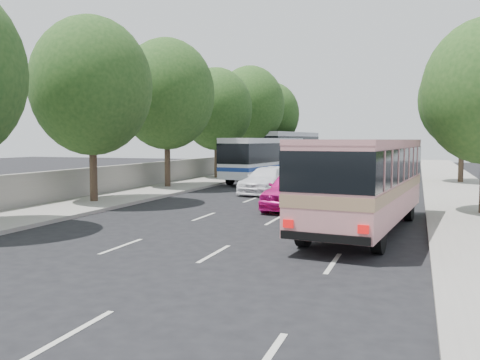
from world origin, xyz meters
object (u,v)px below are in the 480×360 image
at_px(pink_bus, 366,174).
at_px(tour_coach_front, 265,155).
at_px(tour_coach_rear, 287,147).
at_px(white_pickup, 267,180).
at_px(pink_taxi, 295,190).

bearing_deg(pink_bus, tour_coach_front, 122.28).
bearing_deg(tour_coach_rear, pink_bus, -66.18).
relative_size(white_pickup, tour_coach_front, 0.47).
distance_m(white_pickup, tour_coach_front, 8.33).
xyz_separation_m(white_pickup, tour_coach_front, (-2.50, 7.85, 1.17)).
xyz_separation_m(pink_taxi, tour_coach_rear, (-7.30, 27.98, 1.44)).
bearing_deg(white_pickup, pink_bus, -53.03).
bearing_deg(tour_coach_rear, tour_coach_front, -77.26).
bearing_deg(pink_taxi, white_pickup, 118.78).
distance_m(tour_coach_front, tour_coach_rear, 14.26).
bearing_deg(pink_bus, tour_coach_rear, 114.61).
relative_size(pink_taxi, tour_coach_rear, 0.39).
height_order(pink_taxi, tour_coach_rear, tour_coach_rear).
bearing_deg(white_pickup, tour_coach_front, 113.10).
height_order(pink_taxi, white_pickup, pink_taxi).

